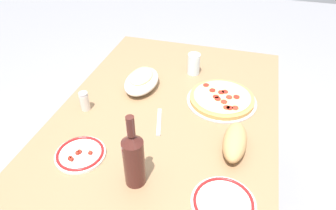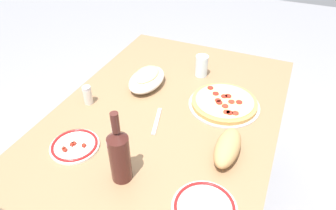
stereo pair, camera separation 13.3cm
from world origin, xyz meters
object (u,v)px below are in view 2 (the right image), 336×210
Objects in this scene: side_plate_far at (75,145)px; water_glass at (202,66)px; baked_pasta_dish at (147,78)px; pepperoni_pizza at (224,103)px; bread_loaf at (228,147)px; wine_bottle at (120,154)px; dining_table at (168,130)px; spice_shaker at (88,95)px; side_plate_near at (204,208)px.

water_glass is at bearing 157.76° from side_plate_far.
pepperoni_pizza is at bearing 88.67° from baked_pasta_dish.
baked_pasta_dish is at bearing -122.34° from bread_loaf.
wine_bottle reaches higher than baked_pasta_dish.
pepperoni_pizza is 0.27m from water_glass.
water_glass reaches higher than side_plate_far.
side_plate_far is (0.48, -0.45, -0.01)m from pepperoni_pizza.
wine_bottle is at bearing 0.27° from dining_table.
bread_loaf is at bearing 128.57° from wine_bottle.
water_glass is (-0.73, 0.04, -0.06)m from wine_bottle.
water_glass is at bearing 176.95° from wine_bottle.
bread_loaf is at bearing 109.00° from side_plate_far.
pepperoni_pizza is 0.61m from spice_shaker.
dining_table is at bearing -58.74° from pepperoni_pizza.
water_glass reaches higher than side_plate_near.
wine_bottle is at bearing -21.99° from pepperoni_pizza.
spice_shaker reaches higher than side_plate_far.
baked_pasta_dish is 2.76× the size of spice_shaker.
side_plate_far is (0.35, -0.24, 0.13)m from dining_table.
baked_pasta_dish reaches higher than side_plate_near.
water_glass is at bearing -152.14° from bread_loaf.
dining_table is 4.67× the size of wine_bottle.
spice_shaker is at bearing -96.17° from bread_loaf.
side_plate_far is (0.68, -0.28, -0.05)m from water_glass.
wine_bottle is 0.27m from side_plate_far.
water_glass reaches higher than spice_shaker.
dining_table is 6.38× the size of side_plate_near.
side_plate_far reaches higher than dining_table.
wine_bottle reaches higher than dining_table.
wine_bottle reaches higher than bread_loaf.
pepperoni_pizza is at bearing 158.01° from wine_bottle.
dining_table is at bearing -6.97° from water_glass.
dining_table is 0.38m from bread_loaf.
spice_shaker is (-0.31, -0.35, -0.07)m from wine_bottle.
wine_bottle reaches higher than pepperoni_pizza.
spice_shaker is (-0.26, -0.11, 0.03)m from side_plate_far.
side_plate_far is at bearing -7.80° from baked_pasta_dish.
water_glass reaches higher than bread_loaf.
spice_shaker is at bearing -75.73° from dining_table.
bread_loaf is at bearing 83.83° from spice_shaker.
side_plate_near is at bearing 35.92° from dining_table.
wine_bottle is at bearing -3.05° from water_glass.
side_plate_far is 0.89× the size of bread_loaf.
side_plate_near is (0.54, 0.08, -0.01)m from pepperoni_pizza.
wine_bottle is 0.47m from spice_shaker.
side_plate_near is at bearing 63.59° from spice_shaker.
side_plate_far is at bearing 23.74° from spice_shaker.
bread_loaf is at bearing 27.86° from water_glass.
dining_table is 5.46× the size of baked_pasta_dish.
baked_pasta_dish is 0.86× the size of wine_bottle.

